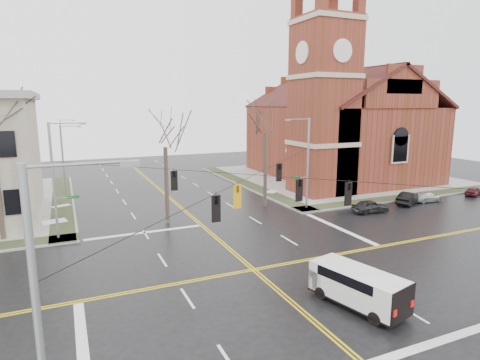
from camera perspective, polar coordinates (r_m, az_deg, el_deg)
name	(u,v)px	position (r m, az deg, el deg)	size (l,w,h in m)	color
ground	(254,270)	(26.40, 1.94, -12.63)	(120.00, 120.00, 0.00)	black
sidewalks	(254,269)	(26.37, 1.95, -12.48)	(80.00, 80.00, 0.17)	gray
road_markings	(254,270)	(26.40, 1.94, -12.62)	(100.00, 100.00, 0.01)	gold
church	(336,119)	(58.52, 13.50, 8.46)	(24.28, 27.48, 27.50)	#612C19
signal_pole_ne	(306,161)	(40.24, 9.42, 2.71)	(2.75, 0.22, 9.00)	gray
signal_pole_nw	(56,177)	(33.77, -24.74, 0.33)	(2.75, 0.22, 9.00)	gray
signal_pole_sw	(47,329)	(11.71, -25.81, -18.54)	(2.75, 0.22, 9.00)	gray
span_wires	(254,175)	(24.61, 2.04, 0.74)	(23.02, 23.02, 0.03)	black
traffic_signals	(259,189)	(24.17, 2.71, -1.26)	(8.21, 8.26, 1.30)	black
streetlight_north_a	(64,157)	(50.16, -23.76, 2.96)	(2.30, 0.20, 8.00)	gray
streetlight_north_b	(63,142)	(70.06, -23.89, 4.91)	(2.30, 0.20, 8.00)	gray
cargo_van	(354,284)	(22.61, 15.96, -14.01)	(3.21, 5.49, 1.97)	white
parked_car_a	(370,206)	(41.30, 18.06, -3.57)	(1.51, 3.74, 1.27)	black
parked_car_b	(409,198)	(46.19, 22.92, -2.38)	(1.40, 4.01, 1.32)	black
parked_car_c	(427,197)	(48.19, 25.05, -2.17)	(1.52, 3.74, 1.09)	#ABABAE
parked_car_d	(474,191)	(54.04, 30.29, -1.35)	(1.25, 3.10, 1.06)	#4A151B
tree_nw_near	(165,142)	(35.68, -10.61, 5.31)	(4.00, 4.00, 9.93)	#362B22
tree_ne	(266,128)	(40.46, 3.69, 7.44)	(4.00, 4.00, 11.27)	#362B22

